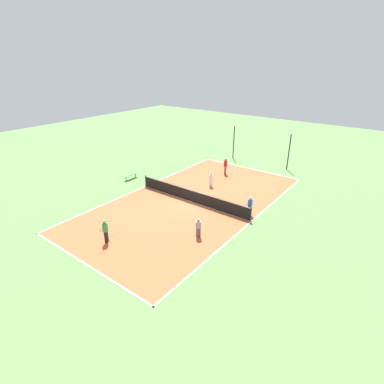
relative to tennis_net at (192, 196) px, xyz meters
The scene contains 13 objects.
ground_plane 0.58m from the tennis_net, ahead, with size 80.00×80.00×0.00m, color #60934C.
court_surface 0.57m from the tennis_net, ahead, with size 10.99×20.70×0.02m.
tennis_net is the anchor object (origin of this frame).
bench 7.97m from the tennis_net, behind, with size 0.36×1.55×0.45m.
player_baseline_gray 5.34m from the tennis_net, 48.47° to the right, with size 0.45×0.45×1.36m.
player_near_blue 4.92m from the tennis_net, ahead, with size 0.56×0.99×1.51m.
player_near_white 3.70m from the tennis_net, 98.91° to the left, with size 0.47×0.47×1.40m.
player_coach_red 7.35m from the tennis_net, 99.40° to the left, with size 0.76×0.97×1.67m.
player_far_green 8.13m from the tennis_net, 95.72° to the right, with size 0.82×0.95×1.63m.
tennis_ball_left_sideline 7.44m from the tennis_net, 98.13° to the right, with size 0.07×0.07×0.07m, color #CCE033.
tennis_ball_near_net 1.76m from the tennis_net, 151.75° to the right, with size 0.07×0.07×0.07m, color #CCE033.
fence_post_back_left 12.99m from the tennis_net, 104.83° to the left, with size 0.12×0.12×3.80m.
fence_post_back_right 12.99m from the tennis_net, 75.17° to the left, with size 0.12×0.12×3.80m.
Camera 1 is at (13.45, -17.82, 10.89)m, focal length 28.00 mm.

